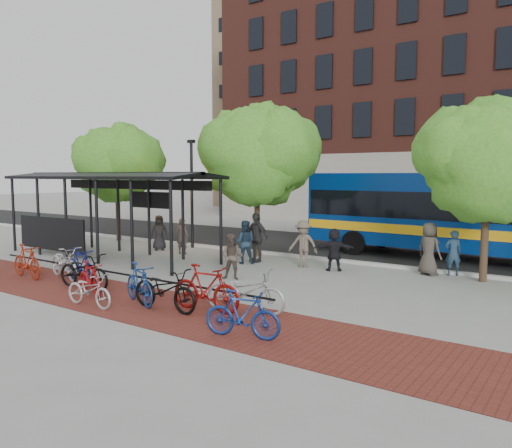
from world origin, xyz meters
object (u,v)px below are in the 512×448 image
Objects in this scene: bike_8 at (165,289)px; bike_9 at (206,288)px; tree_a at (119,160)px; lamp_post_left at (192,190)px; bike_5 at (90,279)px; pedestrian_1 at (182,236)px; bike_7 at (139,284)px; bus_shelter at (106,186)px; bike_6 at (89,290)px; tree_c at (492,157)px; bike_11 at (242,314)px; pedestrian_0 at (159,233)px; pedestrian_7 at (453,253)px; pedestrian_3 at (303,244)px; bike_2 at (64,262)px; pedestrian_5 at (334,250)px; bike_1 at (27,261)px; bike_4 at (84,271)px; pedestrian_4 at (256,237)px; tree_b at (260,152)px; bus at (466,211)px; pedestrian_6 at (429,249)px; pedestrian_8 at (232,257)px; pedestrian_2 at (245,242)px; bike_10 at (245,291)px; bike_3 at (80,265)px.

bike_9 is at bearing -60.15° from bike_8.
lamp_post_left is (4.91, 0.25, -1.49)m from tree_a.
bike_5 is 1.02× the size of pedestrian_1.
bike_7 is at bearing -37.76° from tree_a.
bus_shelter reaches higher than bike_6.
bike_11 is at bearing -109.11° from tree_c.
bike_9 is at bearing -86.33° from pedestrian_0.
bus_shelter is 13.92m from pedestrian_7.
bike_7 is (-7.10, -8.44, -3.50)m from tree_c.
pedestrian_3 is at bearing 18.08° from bus_shelter.
bus_shelter is at bearing 47.65° from bike_6.
bike_7 is (4.60, -0.83, -0.00)m from bike_2.
pedestrian_5 reaches higher than bike_9.
pedestrian_0 reaches higher than bike_1.
bike_8 is (2.93, 0.09, 0.07)m from bike_5.
bike_5 is at bearing 51.78° from bike_6.
tree_a reaches higher than tree_c.
pedestrian_7 is (8.72, 8.61, 0.24)m from bike_4.
pedestrian_4 is at bearing 170.36° from pedestrian_1.
pedestrian_3 is at bearing -37.23° from bike_1.
tree_b reaches higher than tree_c.
tree_a reaches higher than pedestrian_1.
tree_b is 8.66m from pedestrian_7.
bus is at bearing 44.02° from pedestrian_4.
pedestrian_3 reaches higher than bike_11.
pedestrian_1 reaches higher than bike_7.
pedestrian_6 is (5.23, 8.50, 0.37)m from bike_7.
tree_b is 4.21× the size of pedestrian_8.
bike_8 is (6.73, -0.22, -0.01)m from bike_1.
lamp_post_left is (1.13, 4.08, -0.25)m from bus_shelter.
bike_6 is 1.01× the size of pedestrian_2.
tree_c is at bearing -159.45° from pedestrian_6.
bike_10 is at bearing 129.46° from pedestrian_1.
bike_10 is 9.96m from pedestrian_1.
pedestrian_6 is (6.47, 1.26, -0.07)m from pedestrian_4.
bike_7 is 1.17× the size of pedestrian_7.
bike_7 is 3.00m from bike_10.
tree_b is at bearing -3.50° from lamp_post_left.
pedestrian_4 is at bearing -139.59° from bus.
tree_b reaches higher than bike_5.
pedestrian_3 reaches higher than pedestrian_1.
bike_1 is 1.03× the size of pedestrian_6.
pedestrian_5 is (8.88, 0.10, -0.03)m from pedestrian_0.
bike_9 is 6.84m from pedestrian_3.
bike_7 is 9.82m from pedestrian_0.
lamp_post_left is 10.78m from bike_7.
pedestrian_2 is at bearing -13.47° from bike_3.
pedestrian_1 is (2.07, 2.40, -2.20)m from bus_shelter.
lamp_post_left reaches higher than bike_7.
tree_b reaches higher than bike_4.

